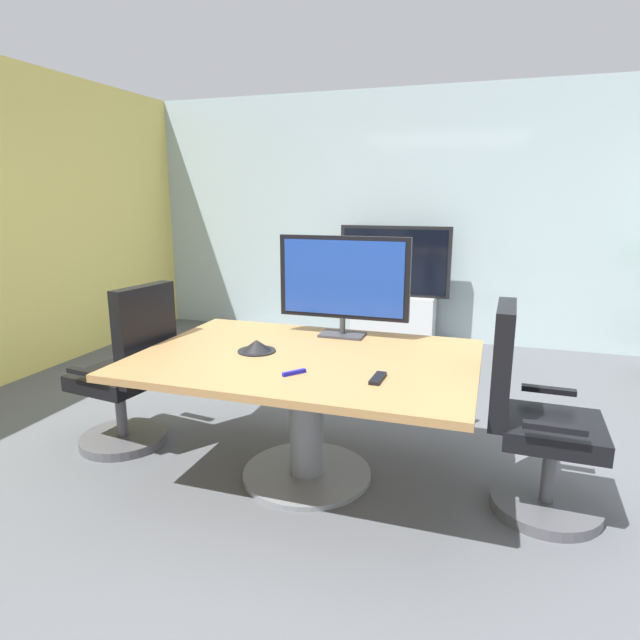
% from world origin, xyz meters
% --- Properties ---
extents(ground_plane, '(7.57, 7.57, 0.00)m').
position_xyz_m(ground_plane, '(0.00, 0.00, 0.00)').
color(ground_plane, '#515459').
extents(wall_back_glass_partition, '(6.38, 0.10, 2.76)m').
position_xyz_m(wall_back_glass_partition, '(0.00, 3.28, 1.38)').
color(wall_back_glass_partition, '#9EB2B7').
rests_on(wall_back_glass_partition, ground).
extents(conference_table, '(1.88, 1.32, 0.75)m').
position_xyz_m(conference_table, '(-0.09, -0.11, 0.57)').
color(conference_table, olive).
rests_on(conference_table, ground).
extents(office_chair_left, '(0.62, 0.60, 1.09)m').
position_xyz_m(office_chair_left, '(-1.31, -0.10, 0.46)').
color(office_chair_left, '#4C4C51').
rests_on(office_chair_left, ground).
extents(office_chair_right, '(0.60, 0.58, 1.09)m').
position_xyz_m(office_chair_right, '(1.13, -0.05, 0.46)').
color(office_chair_right, '#4C4C51').
rests_on(office_chair_right, ground).
extents(tv_monitor, '(0.84, 0.18, 0.64)m').
position_xyz_m(tv_monitor, '(-0.02, 0.38, 1.10)').
color(tv_monitor, '#333338').
rests_on(tv_monitor, conference_table).
extents(wall_display_unit, '(1.20, 0.36, 1.31)m').
position_xyz_m(wall_display_unit, '(-0.15, 2.93, 0.44)').
color(wall_display_unit, '#B7BABC').
rests_on(wall_display_unit, ground).
extents(conference_phone, '(0.22, 0.22, 0.07)m').
position_xyz_m(conference_phone, '(-0.39, -0.12, 0.78)').
color(conference_phone, black).
rests_on(conference_phone, conference_table).
extents(remote_control, '(0.06, 0.17, 0.02)m').
position_xyz_m(remote_control, '(0.38, -0.38, 0.75)').
color(remote_control, black).
rests_on(remote_control, conference_table).
extents(whiteboard_marker, '(0.10, 0.11, 0.02)m').
position_xyz_m(whiteboard_marker, '(-0.04, -0.43, 0.76)').
color(whiteboard_marker, '#1919A5').
rests_on(whiteboard_marker, conference_table).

